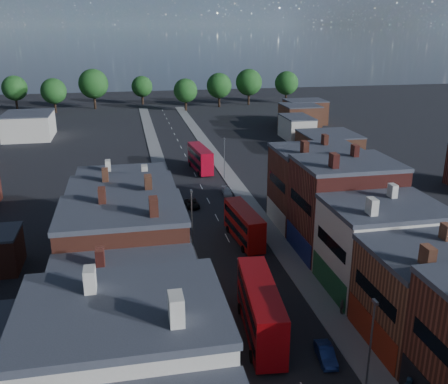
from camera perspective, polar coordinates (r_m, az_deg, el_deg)
name	(u,v)px	position (r m, az deg, el deg)	size (l,w,h in m)	color
pavement_west	(169,199)	(86.27, -6.29, -0.82)	(3.00, 200.00, 0.12)	gray
pavement_east	(243,194)	(88.22, 2.14, -0.27)	(3.00, 200.00, 0.12)	gray
terrace_west	(127,350)	(38.32, -11.04, -17.35)	(12.00, 80.00, 12.55)	maroon
lamp_post_1	(371,338)	(43.29, 16.48, -15.70)	(0.25, 0.70, 8.12)	slate
lamp_post_2	(192,215)	(66.12, -3.69, -2.60)	(0.25, 0.70, 8.12)	slate
lamp_post_3	(224,155)	(95.99, 0.04, 4.20)	(0.25, 0.70, 8.12)	slate
bus_0	(260,309)	(48.83, 4.19, -13.17)	(4.01, 12.63, 5.36)	#A4090D
bus_1	(244,224)	(68.70, 2.29, -3.68)	(3.46, 11.05, 4.69)	#A80C09
bus_2	(200,158)	(102.25, -2.74, 3.88)	(3.71, 11.55, 4.90)	#9E0619
car_1	(326,354)	(47.67, 11.56, -17.69)	(1.35, 3.87, 1.27)	navy
car_2	(192,203)	(82.31, -3.66, -1.31)	(1.99, 4.31, 1.20)	black
car_3	(227,192)	(88.13, 0.34, 0.05)	(1.51, 3.70, 1.08)	silver
ped_1	(218,381)	(43.53, -0.68, -20.81)	(0.78, 0.43, 1.60)	#45221B
ped_3	(342,307)	(54.16, 13.32, -12.64)	(0.94, 0.43, 1.61)	#5D574F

